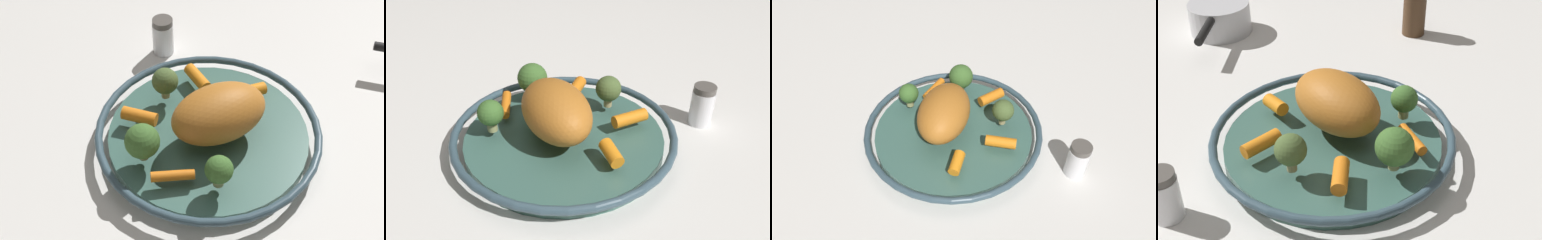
# 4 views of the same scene
# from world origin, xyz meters

# --- Properties ---
(ground_plane) EXTENTS (1.91, 1.91, 0.00)m
(ground_plane) POSITION_xyz_m (0.00, 0.00, 0.00)
(ground_plane) COLOR silver
(serving_bowl) EXTENTS (0.35, 0.35, 0.04)m
(serving_bowl) POSITION_xyz_m (0.00, 0.00, 0.02)
(serving_bowl) COLOR #3D665B
(serving_bowl) RESTS_ON ground_plane
(roast_chicken_piece) EXTENTS (0.17, 0.14, 0.08)m
(roast_chicken_piece) POSITION_xyz_m (-0.01, 0.01, 0.08)
(roast_chicken_piece) COLOR #B96C25
(roast_chicken_piece) RESTS_ON serving_bowl
(baby_carrot_left) EXTENTS (0.06, 0.02, 0.02)m
(baby_carrot_left) POSITION_xyz_m (0.06, 0.09, 0.04)
(baby_carrot_left) COLOR orange
(baby_carrot_left) RESTS_ON serving_bowl
(baby_carrot_right) EXTENTS (0.06, 0.04, 0.02)m
(baby_carrot_right) POSITION_xyz_m (0.10, -0.02, 0.05)
(baby_carrot_right) COLOR orange
(baby_carrot_right) RESTS_ON serving_bowl
(baby_carrot_back) EXTENTS (0.04, 0.06, 0.02)m
(baby_carrot_back) POSITION_xyz_m (0.01, -0.10, 0.05)
(baby_carrot_back) COLOR orange
(baby_carrot_back) RESTS_ON serving_bowl
(baby_carrot_center) EXTENTS (0.05, 0.03, 0.02)m
(baby_carrot_center) POSITION_xyz_m (-0.08, -0.06, 0.05)
(baby_carrot_center) COLOR orange
(baby_carrot_center) RESTS_ON serving_bowl
(broccoli_floret_large) EXTENTS (0.05, 0.05, 0.06)m
(broccoli_floret_large) POSITION_xyz_m (0.10, 0.05, 0.07)
(broccoli_floret_large) COLOR tan
(broccoli_floret_large) RESTS_ON serving_bowl
(broccoli_floret_mid) EXTENTS (0.04, 0.04, 0.05)m
(broccoli_floret_mid) POSITION_xyz_m (-0.00, 0.11, 0.07)
(broccoli_floret_mid) COLOR tan
(broccoli_floret_mid) RESTS_ON serving_bowl
(broccoli_floret_small) EXTENTS (0.04, 0.04, 0.05)m
(broccoli_floret_small) POSITION_xyz_m (0.06, -0.08, 0.07)
(broccoli_floret_small) COLOR tan
(broccoli_floret_small) RESTS_ON serving_bowl
(salt_shaker) EXTENTS (0.04, 0.04, 0.07)m
(salt_shaker) POSITION_xyz_m (0.05, -0.24, 0.04)
(salt_shaker) COLOR white
(salt_shaker) RESTS_ON ground_plane
(pepper_mill) EXTENTS (0.05, 0.05, 0.13)m
(pepper_mill) POSITION_xyz_m (-0.31, 0.27, 0.06)
(pepper_mill) COLOR #4C331E
(pepper_mill) RESTS_ON ground_plane
(saucepan) EXTENTS (0.20, 0.13, 0.06)m
(saucepan) POSITION_xyz_m (-0.45, -0.09, 0.03)
(saucepan) COLOR silver
(saucepan) RESTS_ON ground_plane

